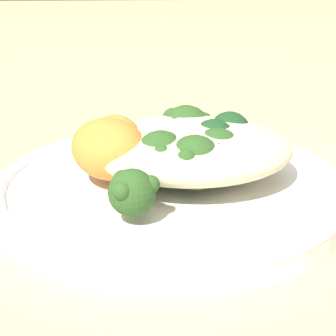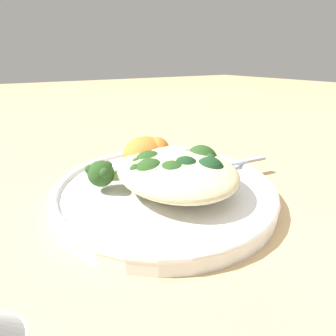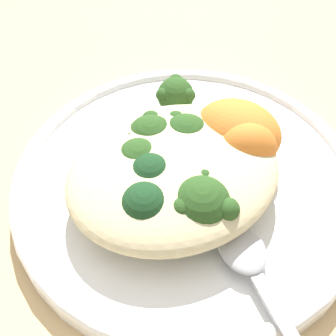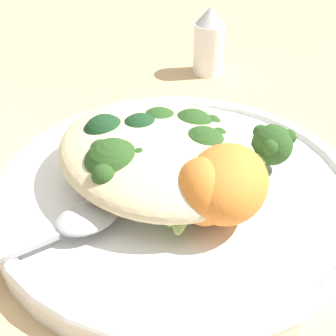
{
  "view_description": "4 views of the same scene",
  "coord_description": "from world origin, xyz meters",
  "px_view_note": "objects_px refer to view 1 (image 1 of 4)",
  "views": [
    {
      "loc": [
        0.04,
        0.41,
        0.18
      ],
      "look_at": [
        0.02,
        0.02,
        0.03
      ],
      "focal_mm": 60.0,
      "sensor_mm": 36.0,
      "label": 1
    },
    {
      "loc": [
        -0.24,
        0.16,
        0.16
      ],
      "look_at": [
        0.01,
        0.01,
        0.04
      ],
      "focal_mm": 28.0,
      "sensor_mm": 36.0,
      "label": 2
    },
    {
      "loc": [
        -0.11,
        -0.19,
        0.3
      ],
      "look_at": [
        -0.0,
        0.0,
        0.05
      ],
      "focal_mm": 50.0,
      "sensor_mm": 36.0,
      "label": 3
    },
    {
      "loc": [
        0.22,
        -0.18,
        0.23
      ],
      "look_at": [
        0.03,
        -0.01,
        0.05
      ],
      "focal_mm": 50.0,
      "sensor_mm": 36.0,
      "label": 4
    }
  ],
  "objects_px": {
    "broccoli_stalk_1": "(155,157)",
    "sweet_potato_chunk_1": "(109,149)",
    "broccoli_stalk_3": "(203,155)",
    "broccoli_stalk_2": "(182,161)",
    "quinoa_mound": "(189,149)",
    "broccoli_stalk_0": "(132,182)",
    "kale_tuft": "(217,141)",
    "broccoli_stalk_4": "(190,144)",
    "plate": "(170,187)",
    "spoon": "(169,136)",
    "broccoli_stalk_5": "(178,133)",
    "sweet_potato_chunk_0": "(116,143)"
  },
  "relations": [
    {
      "from": "broccoli_stalk_1",
      "to": "sweet_potato_chunk_1",
      "type": "distance_m",
      "value": 0.04
    },
    {
      "from": "broccoli_stalk_3",
      "to": "sweet_potato_chunk_1",
      "type": "distance_m",
      "value": 0.07
    },
    {
      "from": "broccoli_stalk_1",
      "to": "broccoli_stalk_2",
      "type": "xyz_separation_m",
      "value": [
        -0.02,
        0.01,
        -0.0
      ]
    },
    {
      "from": "quinoa_mound",
      "to": "broccoli_stalk_3",
      "type": "bearing_deg",
      "value": 130.68
    },
    {
      "from": "broccoli_stalk_0",
      "to": "kale_tuft",
      "type": "bearing_deg",
      "value": 133.33
    },
    {
      "from": "broccoli_stalk_4",
      "to": "sweet_potato_chunk_1",
      "type": "relative_size",
      "value": 1.25
    },
    {
      "from": "broccoli_stalk_0",
      "to": "sweet_potato_chunk_1",
      "type": "height_order",
      "value": "sweet_potato_chunk_1"
    },
    {
      "from": "broccoli_stalk_3",
      "to": "broccoli_stalk_4",
      "type": "distance_m",
      "value": 0.03
    },
    {
      "from": "broccoli_stalk_0",
      "to": "quinoa_mound",
      "type": "bearing_deg",
      "value": 138.19
    },
    {
      "from": "quinoa_mound",
      "to": "broccoli_stalk_0",
      "type": "bearing_deg",
      "value": 48.55
    },
    {
      "from": "plate",
      "to": "broccoli_stalk_4",
      "type": "relative_size",
      "value": 3.21
    },
    {
      "from": "broccoli_stalk_0",
      "to": "plate",
      "type": "bearing_deg",
      "value": 146.98
    },
    {
      "from": "broccoli_stalk_2",
      "to": "spoon",
      "type": "distance_m",
      "value": 0.11
    },
    {
      "from": "spoon",
      "to": "broccoli_stalk_2",
      "type": "bearing_deg",
      "value": -170.59
    },
    {
      "from": "spoon",
      "to": "broccoli_stalk_1",
      "type": "bearing_deg",
      "value": 177.99
    },
    {
      "from": "plate",
      "to": "broccoli_stalk_5",
      "type": "bearing_deg",
      "value": -102.27
    },
    {
      "from": "plate",
      "to": "broccoli_stalk_3",
      "type": "xyz_separation_m",
      "value": [
        -0.02,
        0.01,
        0.03
      ]
    },
    {
      "from": "broccoli_stalk_5",
      "to": "sweet_potato_chunk_1",
      "type": "height_order",
      "value": "sweet_potato_chunk_1"
    },
    {
      "from": "broccoli_stalk_2",
      "to": "sweet_potato_chunk_0",
      "type": "height_order",
      "value": "sweet_potato_chunk_0"
    },
    {
      "from": "broccoli_stalk_2",
      "to": "broccoli_stalk_4",
      "type": "height_order",
      "value": "broccoli_stalk_2"
    },
    {
      "from": "quinoa_mound",
      "to": "broccoli_stalk_4",
      "type": "distance_m",
      "value": 0.02
    },
    {
      "from": "plate",
      "to": "broccoli_stalk_4",
      "type": "height_order",
      "value": "broccoli_stalk_4"
    },
    {
      "from": "broccoli_stalk_0",
      "to": "spoon",
      "type": "height_order",
      "value": "broccoli_stalk_0"
    },
    {
      "from": "plate",
      "to": "broccoli_stalk_0",
      "type": "distance_m",
      "value": 0.06
    },
    {
      "from": "broccoli_stalk_4",
      "to": "spoon",
      "type": "xyz_separation_m",
      "value": [
        0.01,
        -0.06,
        -0.01
      ]
    },
    {
      "from": "broccoli_stalk_5",
      "to": "plate",
      "type": "bearing_deg",
      "value": -128.52
    },
    {
      "from": "broccoli_stalk_3",
      "to": "sweet_potato_chunk_0",
      "type": "distance_m",
      "value": 0.07
    },
    {
      "from": "broccoli_stalk_5",
      "to": "broccoli_stalk_3",
      "type": "bearing_deg",
      "value": -98.11
    },
    {
      "from": "kale_tuft",
      "to": "spoon",
      "type": "distance_m",
      "value": 0.08
    },
    {
      "from": "quinoa_mound",
      "to": "kale_tuft",
      "type": "relative_size",
      "value": 2.58
    },
    {
      "from": "broccoli_stalk_4",
      "to": "spoon",
      "type": "relative_size",
      "value": 0.72
    },
    {
      "from": "plate",
      "to": "broccoli_stalk_1",
      "type": "xyz_separation_m",
      "value": [
        0.01,
        0.01,
        0.03
      ]
    },
    {
      "from": "kale_tuft",
      "to": "broccoli_stalk_5",
      "type": "bearing_deg",
      "value": -36.87
    },
    {
      "from": "broccoli_stalk_3",
      "to": "kale_tuft",
      "type": "relative_size",
      "value": 1.65
    },
    {
      "from": "quinoa_mound",
      "to": "broccoli_stalk_1",
      "type": "xyz_separation_m",
      "value": [
        0.03,
        0.01,
        -0.0
      ]
    },
    {
      "from": "broccoli_stalk_4",
      "to": "spoon",
      "type": "distance_m",
      "value": 0.07
    },
    {
      "from": "plate",
      "to": "quinoa_mound",
      "type": "xyz_separation_m",
      "value": [
        -0.02,
        -0.0,
        0.03
      ]
    },
    {
      "from": "spoon",
      "to": "broccoli_stalk_5",
      "type": "bearing_deg",
      "value": -166.21
    },
    {
      "from": "quinoa_mound",
      "to": "spoon",
      "type": "distance_m",
      "value": 0.08
    },
    {
      "from": "broccoli_stalk_0",
      "to": "sweet_potato_chunk_0",
      "type": "height_order",
      "value": "sweet_potato_chunk_0"
    },
    {
      "from": "sweet_potato_chunk_0",
      "to": "broccoli_stalk_3",
      "type": "bearing_deg",
      "value": 162.99
    },
    {
      "from": "broccoli_stalk_2",
      "to": "broccoli_stalk_4",
      "type": "xyz_separation_m",
      "value": [
        -0.01,
        -0.04,
        -0.0
      ]
    },
    {
      "from": "broccoli_stalk_1",
      "to": "broccoli_stalk_2",
      "type": "bearing_deg",
      "value": 36.06
    },
    {
      "from": "sweet_potato_chunk_1",
      "to": "kale_tuft",
      "type": "height_order",
      "value": "sweet_potato_chunk_1"
    },
    {
      "from": "broccoli_stalk_0",
      "to": "broccoli_stalk_4",
      "type": "distance_m",
      "value": 0.08
    },
    {
      "from": "plate",
      "to": "quinoa_mound",
      "type": "height_order",
      "value": "quinoa_mound"
    },
    {
      "from": "broccoli_stalk_3",
      "to": "sweet_potato_chunk_1",
      "type": "relative_size",
      "value": 1.51
    },
    {
      "from": "broccoli_stalk_3",
      "to": "broccoli_stalk_5",
      "type": "xyz_separation_m",
      "value": [
        0.02,
        -0.05,
        0.0
      ]
    },
    {
      "from": "broccoli_stalk_2",
      "to": "sweet_potato_chunk_0",
      "type": "relative_size",
      "value": 2.18
    },
    {
      "from": "quinoa_mound",
      "to": "broccoli_stalk_4",
      "type": "relative_size",
      "value": 1.87
    }
  ]
}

